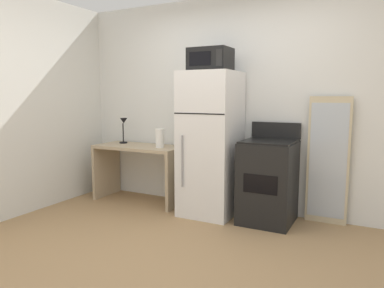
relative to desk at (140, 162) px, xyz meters
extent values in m
plane|color=#9E7A51|center=(1.25, -1.35, -0.53)|extent=(12.00, 12.00, 0.00)
cube|color=silver|center=(1.25, 0.35, 0.77)|extent=(5.00, 0.10, 2.60)
cube|color=tan|center=(0.00, 0.00, 0.20)|extent=(1.19, 0.55, 0.04)
cube|color=tan|center=(-0.58, 0.00, -0.17)|extent=(0.04, 0.55, 0.71)
cube|color=tan|center=(0.58, 0.00, -0.17)|extent=(0.04, 0.55, 0.71)
cylinder|color=black|center=(-0.35, 0.10, 0.23)|extent=(0.11, 0.11, 0.02)
cylinder|color=black|center=(-0.35, 0.10, 0.37)|extent=(0.02, 0.02, 0.26)
cone|color=black|center=(-0.32, 0.08, 0.54)|extent=(0.10, 0.10, 0.08)
cylinder|color=white|center=(0.34, -0.04, 0.34)|extent=(0.11, 0.11, 0.24)
cube|color=white|center=(1.05, -0.05, 0.31)|extent=(0.62, 0.65, 1.68)
cube|color=black|center=(1.05, -0.37, 0.68)|extent=(0.61, 0.00, 0.01)
cylinder|color=gray|center=(0.86, -0.39, 0.15)|extent=(0.02, 0.02, 0.59)
cube|color=black|center=(1.05, -0.07, 1.29)|extent=(0.46, 0.34, 0.26)
cube|color=black|center=(1.00, -0.24, 1.29)|extent=(0.26, 0.01, 0.15)
cube|color=black|center=(1.23, -0.24, 1.29)|extent=(0.07, 0.01, 0.18)
cube|color=black|center=(1.74, -0.02, -0.08)|extent=(0.57, 0.60, 0.90)
cube|color=black|center=(1.74, -0.02, 0.38)|extent=(0.54, 0.58, 0.02)
cube|color=black|center=(1.74, 0.26, 0.48)|extent=(0.57, 0.04, 0.18)
cube|color=black|center=(1.74, -0.33, -0.03)|extent=(0.36, 0.01, 0.20)
cube|color=#C6B793|center=(2.33, 0.24, 0.17)|extent=(0.44, 0.03, 1.40)
cube|color=#B2BCC6|center=(2.33, 0.22, 0.17)|extent=(0.39, 0.00, 1.26)
camera|label=1|loc=(2.77, -3.87, 0.87)|focal=33.50mm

